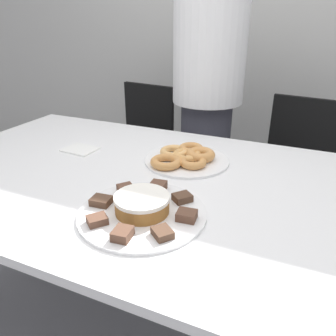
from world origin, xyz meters
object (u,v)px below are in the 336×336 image
office_chair_left (138,155)px  office_chair_right (291,182)px  person_standing (208,92)px  plate_donuts (187,160)px  frosted_cake (142,204)px  plate_cake (142,213)px  napkin (80,149)px

office_chair_left → office_chair_right: bearing=8.7°
office_chair_left → person_standing: bearing=2.9°
office_chair_left → plate_donuts: office_chair_left is taller
office_chair_left → plate_donuts: (0.63, -0.72, 0.35)m
person_standing → office_chair_right: (0.52, 0.05, -0.49)m
office_chair_left → frosted_cake: bearing=-51.6°
office_chair_right → plate_donuts: bearing=-109.9°
office_chair_right → frosted_cake: bearing=-99.4°
office_chair_right → plate_donuts: office_chair_right is taller
plate_cake → person_standing: bearing=97.8°
office_chair_left → plate_cake: 1.36m
plate_cake → napkin: (-0.49, 0.35, -0.00)m
office_chair_right → napkin: bearing=-128.8°
person_standing → napkin: bearing=-114.8°
plate_cake → office_chair_left: bearing=119.7°
person_standing → office_chair_left: bearing=174.3°
person_standing → frosted_cake: bearing=-82.2°
office_chair_left → frosted_cake: (0.65, -1.14, 0.38)m
office_chair_right → frosted_cake: size_ratio=5.49×
plate_donuts → frosted_cake: size_ratio=2.11×
office_chair_left → office_chair_right: 1.02m
plate_donuts → office_chair_right: bearing=61.4°
person_standing → plate_cake: size_ratio=4.58×
office_chair_left → plate_cake: size_ratio=2.34×
plate_cake → frosted_cake: frosted_cake is taller
person_standing → napkin: 0.83m
office_chair_left → frosted_cake: office_chair_left is taller
plate_cake → plate_donuts: 0.42m
office_chair_right → napkin: 1.22m
office_chair_right → plate_cake: office_chair_right is taller
person_standing → office_chair_left: person_standing is taller
person_standing → office_chair_right: size_ratio=1.96×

